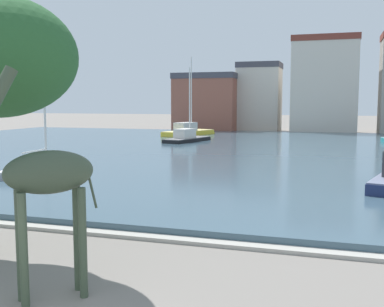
{
  "coord_description": "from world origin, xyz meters",
  "views": [
    {
      "loc": [
        4.9,
        -5.8,
        4.18
      ],
      "look_at": [
        -0.37,
        11.37,
        2.2
      ],
      "focal_mm": 43.58,
      "sensor_mm": 36.0,
      "label": 1
    }
  ],
  "objects_px": {
    "sailboat_yellow": "(191,133)",
    "sailboat_grey": "(48,169)",
    "sailboat_black": "(189,139)",
    "giraffe_statue": "(42,177)"
  },
  "relations": [
    {
      "from": "sailboat_black",
      "to": "giraffe_statue",
      "type": "bearing_deg",
      "value": -77.37
    },
    {
      "from": "giraffe_statue",
      "to": "sailboat_yellow",
      "type": "height_order",
      "value": "sailboat_yellow"
    },
    {
      "from": "sailboat_grey",
      "to": "sailboat_black",
      "type": "bearing_deg",
      "value": 85.37
    },
    {
      "from": "sailboat_grey",
      "to": "giraffe_statue",
      "type": "bearing_deg",
      "value": -56.06
    },
    {
      "from": "sailboat_black",
      "to": "sailboat_grey",
      "type": "height_order",
      "value": "sailboat_black"
    },
    {
      "from": "sailboat_yellow",
      "to": "sailboat_grey",
      "type": "distance_m",
      "value": 29.85
    },
    {
      "from": "giraffe_statue",
      "to": "sailboat_black",
      "type": "distance_m",
      "value": 36.88
    },
    {
      "from": "giraffe_statue",
      "to": "sailboat_black",
      "type": "height_order",
      "value": "sailboat_black"
    },
    {
      "from": "giraffe_statue",
      "to": "sailboat_black",
      "type": "relative_size",
      "value": 0.68
    },
    {
      "from": "sailboat_yellow",
      "to": "sailboat_grey",
      "type": "xyz_separation_m",
      "value": [
        0.67,
        -29.84,
        -0.24
      ]
    }
  ]
}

